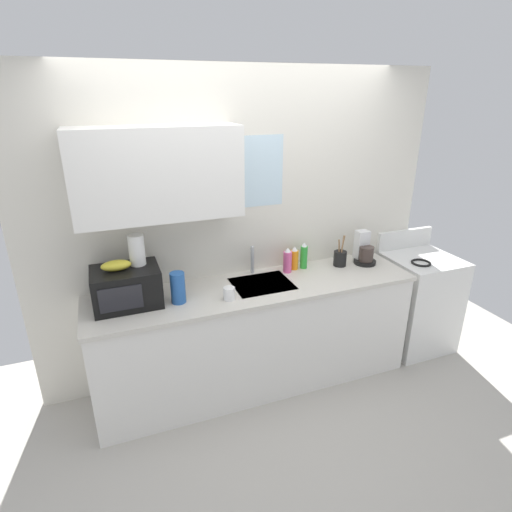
% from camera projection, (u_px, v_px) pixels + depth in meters
% --- Properties ---
extents(ground_plane, '(5.74, 4.40, 0.02)m').
position_uv_depth(ground_plane, '(326.00, 502.00, 2.51)').
color(ground_plane, '#B2ADA3').
extents(kitchen_wall_assembly, '(3.34, 0.42, 2.50)m').
position_uv_depth(kitchen_wall_assembly, '(226.00, 219.00, 3.26)').
color(kitchen_wall_assembly, silver).
rests_on(kitchen_wall_assembly, ground).
extents(counter_unit, '(2.57, 0.63, 0.90)m').
position_uv_depth(counter_unit, '(256.00, 334.00, 3.38)').
color(counter_unit, white).
rests_on(counter_unit, ground).
extents(sink_faucet, '(0.03, 0.03, 0.24)m').
position_uv_depth(sink_faucet, '(252.00, 260.00, 3.40)').
color(sink_faucet, '#B2B5BA').
rests_on(sink_faucet, counter_unit).
extents(stove_range, '(0.60, 0.60, 1.08)m').
position_uv_depth(stove_range, '(416.00, 301.00, 3.92)').
color(stove_range, white).
rests_on(stove_range, ground).
extents(microwave, '(0.46, 0.35, 0.27)m').
position_uv_depth(microwave, '(126.00, 287.00, 2.89)').
color(microwave, black).
rests_on(microwave, counter_unit).
extents(banana_bunch, '(0.20, 0.11, 0.07)m').
position_uv_depth(banana_bunch, '(116.00, 265.00, 2.82)').
color(banana_bunch, gold).
rests_on(banana_bunch, microwave).
extents(paper_towel_roll, '(0.11, 0.11, 0.22)m').
position_uv_depth(paper_towel_roll, '(137.00, 250.00, 2.88)').
color(paper_towel_roll, white).
rests_on(paper_towel_roll, microwave).
extents(coffee_maker, '(0.19, 0.21, 0.28)m').
position_uv_depth(coffee_maker, '(364.00, 251.00, 3.62)').
color(coffee_maker, black).
rests_on(coffee_maker, counter_unit).
extents(dish_soap_bottle_pink, '(0.07, 0.07, 0.22)m').
position_uv_depth(dish_soap_bottle_pink, '(287.00, 261.00, 3.43)').
color(dish_soap_bottle_pink, '#E55999').
rests_on(dish_soap_bottle_pink, counter_unit).
extents(dish_soap_bottle_orange, '(0.07, 0.07, 0.20)m').
position_uv_depth(dish_soap_bottle_orange, '(294.00, 259.00, 3.49)').
color(dish_soap_bottle_orange, orange).
rests_on(dish_soap_bottle_orange, counter_unit).
extents(dish_soap_bottle_green, '(0.06, 0.06, 0.23)m').
position_uv_depth(dish_soap_bottle_green, '(304.00, 256.00, 3.50)').
color(dish_soap_bottle_green, green).
rests_on(dish_soap_bottle_green, counter_unit).
extents(cereal_canister, '(0.10, 0.10, 0.23)m').
position_uv_depth(cereal_canister, '(178.00, 288.00, 2.93)').
color(cereal_canister, '#2659A5').
rests_on(cereal_canister, counter_unit).
extents(mug_white, '(0.08, 0.08, 0.09)m').
position_uv_depth(mug_white, '(229.00, 293.00, 2.99)').
color(mug_white, white).
rests_on(mug_white, counter_unit).
extents(utensil_crock, '(0.11, 0.11, 0.28)m').
position_uv_depth(utensil_crock, '(340.00, 258.00, 3.57)').
color(utensil_crock, black).
rests_on(utensil_crock, counter_unit).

